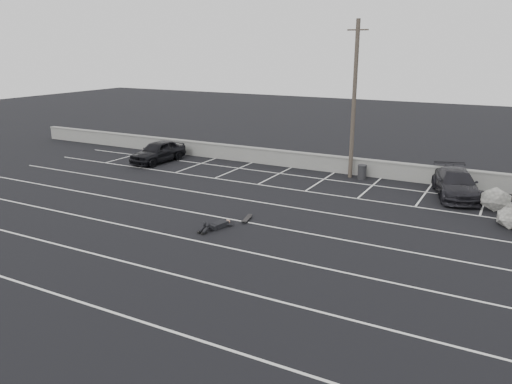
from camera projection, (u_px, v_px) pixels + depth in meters
The scene contains 9 objects.
ground at pixel (198, 241), 20.66m from camera, with size 120.00×120.00×0.00m, color black.
seawall at pixel (321, 162), 32.36m from camera, with size 50.00×0.45×1.06m.
stall_lines at pixel (248, 211), 24.43m from camera, with size 36.00×20.05×0.01m.
car_left at pixel (158, 151), 34.66m from camera, with size 1.77×4.39×1.50m, color black.
car_right at pixel (456, 184), 26.65m from camera, with size 2.00×4.91×1.43m, color black.
utility_pole at pixel (354, 100), 29.50m from camera, with size 1.24×0.25×9.30m.
trash_bin at pixel (362, 172), 30.25m from camera, with size 0.71×0.71×0.88m.
person at pixel (220, 222), 22.22m from camera, with size 1.42×2.48×0.47m, color black, non-canonical shape.
skateboard at pixel (247, 219), 23.12m from camera, with size 0.41×0.91×0.11m.
Camera 1 is at (11.19, -15.85, 7.76)m, focal length 35.00 mm.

